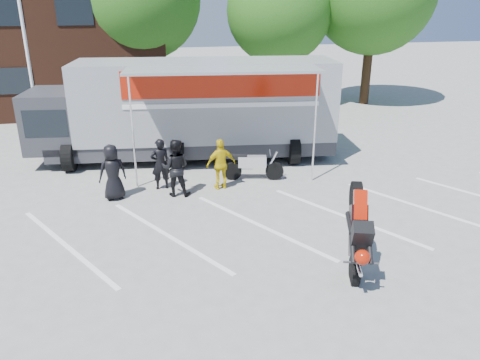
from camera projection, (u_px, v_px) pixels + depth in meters
name	position (u px, v px, depth m)	size (l,w,h in m)	color
ground	(263.00, 245.00, 11.23)	(100.00, 100.00, 0.00)	#959691
parking_bay_lines	(253.00, 226.00, 12.14)	(18.00, 5.00, 0.01)	white
flagpole	(28.00, 13.00, 17.18)	(1.61, 0.12, 8.00)	white
tree_mid	(279.00, 11.00, 24.13)	(5.44, 5.44, 7.68)	#382314
transporter_truck	(194.00, 157.00, 17.43)	(11.08, 5.34, 3.52)	gray
parked_motorcycle	(254.00, 180.00, 15.29)	(0.66, 1.99, 1.04)	silver
stunt_bike_rider	(350.00, 264.00, 10.39)	(0.87, 1.85, 2.17)	black
spectator_leather_a	(113.00, 172.00, 13.54)	(0.81, 0.53, 1.65)	black
spectator_leather_b	(160.00, 164.00, 14.29)	(0.58, 0.38, 1.60)	black
spectator_leather_c	(176.00, 168.00, 13.79)	(0.84, 0.65, 1.73)	black
spectator_hivis	(221.00, 164.00, 14.30)	(0.93, 0.39, 1.59)	yellow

